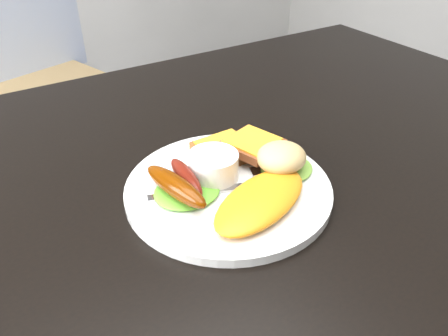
% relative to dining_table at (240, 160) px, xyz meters
% --- Properties ---
extents(dining_table, '(1.20, 0.80, 0.04)m').
position_rel_dining_table_xyz_m(dining_table, '(0.00, 0.00, 0.00)').
color(dining_table, black).
rests_on(dining_table, ground).
extents(dining_chair, '(0.55, 0.55, 0.05)m').
position_rel_dining_table_xyz_m(dining_chair, '(-0.09, 1.06, -0.28)').
color(dining_chair, tan).
rests_on(dining_chair, ground).
extents(person, '(0.53, 0.39, 1.38)m').
position_rel_dining_table_xyz_m(person, '(0.36, 0.79, -0.04)').
color(person, navy).
rests_on(person, ground).
extents(plate, '(0.26, 0.26, 0.01)m').
position_rel_dining_table_xyz_m(plate, '(-0.07, -0.08, 0.03)').
color(plate, white).
rests_on(plate, dining_table).
extents(lettuce_left, '(0.10, 0.09, 0.01)m').
position_rel_dining_table_xyz_m(lettuce_left, '(-0.13, -0.07, 0.04)').
color(lettuce_left, '#57A22C').
rests_on(lettuce_left, plate).
extents(lettuce_right, '(0.09, 0.09, 0.01)m').
position_rel_dining_table_xyz_m(lettuce_right, '(0.01, -0.09, 0.04)').
color(lettuce_right, '#679E39').
rests_on(lettuce_right, plate).
extents(omelette, '(0.17, 0.12, 0.02)m').
position_rel_dining_table_xyz_m(omelette, '(-0.06, -0.14, 0.04)').
color(omelette, orange).
rests_on(omelette, plate).
extents(sausage_a, '(0.05, 0.11, 0.03)m').
position_rel_dining_table_xyz_m(sausage_a, '(-0.14, -0.07, 0.05)').
color(sausage_a, '#662E04').
rests_on(sausage_a, lettuce_left).
extents(sausage_b, '(0.03, 0.09, 0.02)m').
position_rel_dining_table_xyz_m(sausage_b, '(-0.12, -0.06, 0.05)').
color(sausage_b, maroon).
rests_on(sausage_b, lettuce_left).
extents(ramekin, '(0.07, 0.07, 0.04)m').
position_rel_dining_table_xyz_m(ramekin, '(-0.08, -0.06, 0.05)').
color(ramekin, white).
rests_on(ramekin, plate).
extents(toast_a, '(0.08, 0.08, 0.01)m').
position_rel_dining_table_xyz_m(toast_a, '(-0.04, -0.02, 0.04)').
color(toast_a, brown).
rests_on(toast_a, plate).
extents(toast_b, '(0.09, 0.09, 0.01)m').
position_rel_dining_table_xyz_m(toast_b, '(-0.01, -0.04, 0.05)').
color(toast_b, '#99512D').
rests_on(toast_b, toast_a).
extents(potato_salad, '(0.08, 0.07, 0.04)m').
position_rel_dining_table_xyz_m(potato_salad, '(0.00, -0.09, 0.06)').
color(potato_salad, '#C8BE8A').
rests_on(potato_salad, lettuce_right).
extents(fork, '(0.14, 0.06, 0.00)m').
position_rel_dining_table_xyz_m(fork, '(-0.11, -0.08, 0.03)').
color(fork, '#ADAFB7').
rests_on(fork, plate).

